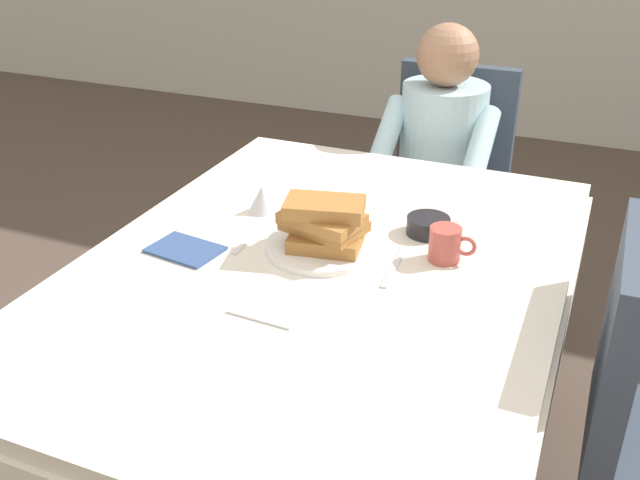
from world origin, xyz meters
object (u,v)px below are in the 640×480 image
dining_table_main (322,295)px  breakfast_stack (324,223)px  fork_left_of_plate (250,238)px  knife_right_of_plate (394,267)px  cup_coffee (446,244)px  syrup_pitcher (262,199)px  spoon_near_edge (259,319)px  bowl_butter (428,226)px  plate_breakfast (322,247)px  chair_diner (446,175)px  diner_person (439,154)px

dining_table_main → breakfast_stack: breakfast_stack is taller
fork_left_of_plate → knife_right_of_plate: 0.38m
dining_table_main → cup_coffee: bearing=25.7°
dining_table_main → syrup_pitcher: syrup_pitcher is taller
breakfast_stack → spoon_near_edge: breakfast_stack is taller
bowl_butter → syrup_pitcher: (-0.45, -0.04, 0.02)m
plate_breakfast → syrup_pitcher: 0.28m
breakfast_stack → knife_right_of_plate: (0.18, -0.01, -0.07)m
breakfast_stack → fork_left_of_plate: breakfast_stack is taller
bowl_butter → spoon_near_edge: size_ratio=0.73×
plate_breakfast → bowl_butter: bowl_butter is taller
bowl_butter → fork_left_of_plate: bowl_butter is taller
chair_diner → bowl_butter: bearing=100.0°
dining_table_main → cup_coffee: (0.26, 0.13, 0.13)m
chair_diner → plate_breakfast: (-0.05, -1.10, 0.22)m
dining_table_main → spoon_near_edge: (-0.03, -0.27, 0.09)m
plate_breakfast → knife_right_of_plate: plate_breakfast is taller
syrup_pitcher → knife_right_of_plate: size_ratio=0.40×
cup_coffee → syrup_pitcher: cup_coffee is taller
breakfast_stack → diner_person: bearing=87.3°
chair_diner → knife_right_of_plate: size_ratio=4.65×
diner_person → breakfast_stack: 0.97m
fork_left_of_plate → syrup_pitcher: bearing=13.5°
breakfast_stack → spoon_near_edge: bearing=-91.7°
bowl_butter → syrup_pitcher: bearing=-174.6°
plate_breakfast → breakfast_stack: bearing=-41.5°
plate_breakfast → fork_left_of_plate: plate_breakfast is taller
dining_table_main → diner_person: bearing=88.4°
bowl_butter → fork_left_of_plate: bearing=-153.2°
breakfast_stack → knife_right_of_plate: 0.20m
bowl_butter → plate_breakfast: bearing=-139.4°
diner_person → plate_breakfast: 0.95m
syrup_pitcher → bowl_butter: bearing=5.4°
cup_coffee → fork_left_of_plate: (-0.48, -0.08, -0.04)m
breakfast_stack → spoon_near_edge: 0.34m
knife_right_of_plate → spoon_near_edge: (-0.19, -0.32, 0.00)m
chair_diner → fork_left_of_plate: (-0.24, -1.12, 0.21)m
diner_person → knife_right_of_plate: 0.98m
breakfast_stack → cup_coffee: 0.29m
syrup_pitcher → fork_left_of_plate: (0.04, -0.16, -0.04)m
chair_diner → plate_breakfast: size_ratio=3.32×
plate_breakfast → spoon_near_edge: plate_breakfast is taller
breakfast_stack → bowl_butter: 0.29m
chair_diner → spoon_near_edge: (-0.05, -1.44, 0.21)m
diner_person → syrup_pitcher: (-0.29, -0.81, 0.11)m
cup_coffee → dining_table_main: bearing=-154.3°
cup_coffee → spoon_near_edge: bearing=-126.0°
bowl_butter → breakfast_stack: bearing=-137.4°
dining_table_main → diner_person: size_ratio=1.36×
plate_breakfast → syrup_pitcher: syrup_pitcher is taller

